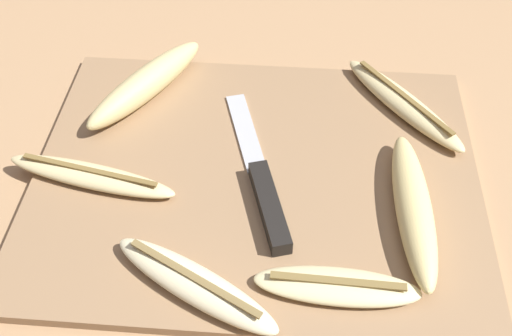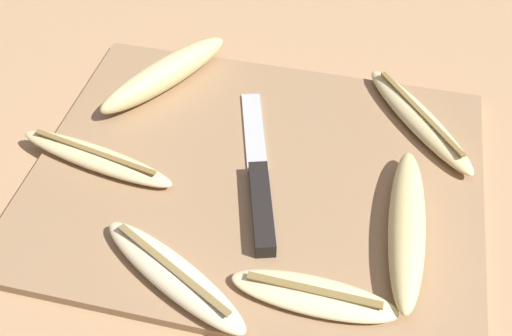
{
  "view_description": "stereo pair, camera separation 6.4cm",
  "coord_description": "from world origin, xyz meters",
  "px_view_note": "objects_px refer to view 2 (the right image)",
  "views": [
    {
      "loc": [
        0.03,
        -0.43,
        0.5
      ],
      "look_at": [
        0.0,
        0.0,
        0.02
      ],
      "focal_mm": 42.0,
      "sensor_mm": 36.0,
      "label": 1
    },
    {
      "loc": [
        0.1,
        -0.42,
        0.5
      ],
      "look_at": [
        0.0,
        0.0,
        0.02
      ],
      "focal_mm": 42.0,
      "sensor_mm": 36.0,
      "label": 2
    }
  ],
  "objects_px": {
    "banana_spotted_left": "(165,74)",
    "banana_soft_right": "(313,295)",
    "knife": "(260,193)",
    "banana_ripe_center": "(96,158)",
    "banana_golden_short": "(407,226)",
    "banana_mellow_near": "(419,119)",
    "banana_pale_long": "(173,275)"
  },
  "relations": [
    {
      "from": "banana_golden_short",
      "to": "banana_mellow_near",
      "type": "bearing_deg",
      "value": 88.3
    },
    {
      "from": "banana_ripe_center",
      "to": "banana_golden_short",
      "type": "bearing_deg",
      "value": -3.72
    },
    {
      "from": "banana_spotted_left",
      "to": "banana_ripe_center",
      "type": "bearing_deg",
      "value": -102.47
    },
    {
      "from": "knife",
      "to": "banana_ripe_center",
      "type": "xyz_separation_m",
      "value": [
        -0.18,
        0.01,
        0.0
      ]
    },
    {
      "from": "knife",
      "to": "banana_pale_long",
      "type": "xyz_separation_m",
      "value": [
        -0.06,
        -0.12,
        0.0
      ]
    },
    {
      "from": "knife",
      "to": "banana_pale_long",
      "type": "bearing_deg",
      "value": -132.56
    },
    {
      "from": "knife",
      "to": "banana_mellow_near",
      "type": "bearing_deg",
      "value": 26.5
    },
    {
      "from": "banana_mellow_near",
      "to": "banana_golden_short",
      "type": "relative_size",
      "value": 0.87
    },
    {
      "from": "banana_spotted_left",
      "to": "banana_mellow_near",
      "type": "height_order",
      "value": "banana_spotted_left"
    },
    {
      "from": "banana_mellow_near",
      "to": "banana_pale_long",
      "type": "relative_size",
      "value": 0.99
    },
    {
      "from": "banana_mellow_near",
      "to": "knife",
      "type": "bearing_deg",
      "value": -136.51
    },
    {
      "from": "banana_ripe_center",
      "to": "banana_pale_long",
      "type": "relative_size",
      "value": 1.11
    },
    {
      "from": "banana_soft_right",
      "to": "banana_pale_long",
      "type": "relative_size",
      "value": 0.89
    },
    {
      "from": "knife",
      "to": "banana_ripe_center",
      "type": "bearing_deg",
      "value": 160.96
    },
    {
      "from": "banana_spotted_left",
      "to": "banana_soft_right",
      "type": "bearing_deg",
      "value": -48.48
    },
    {
      "from": "knife",
      "to": "banana_golden_short",
      "type": "distance_m",
      "value": 0.15
    },
    {
      "from": "banana_spotted_left",
      "to": "banana_pale_long",
      "type": "relative_size",
      "value": 1.06
    },
    {
      "from": "knife",
      "to": "banana_spotted_left",
      "type": "relative_size",
      "value": 1.26
    },
    {
      "from": "banana_spotted_left",
      "to": "banana_ripe_center",
      "type": "xyz_separation_m",
      "value": [
        -0.03,
        -0.14,
        -0.01
      ]
    },
    {
      "from": "knife",
      "to": "banana_golden_short",
      "type": "bearing_deg",
      "value": -22.76
    },
    {
      "from": "banana_soft_right",
      "to": "banana_mellow_near",
      "type": "relative_size",
      "value": 0.9
    },
    {
      "from": "banana_soft_right",
      "to": "knife",
      "type": "bearing_deg",
      "value": 124.49
    },
    {
      "from": "banana_spotted_left",
      "to": "banana_pale_long",
      "type": "distance_m",
      "value": 0.28
    },
    {
      "from": "banana_ripe_center",
      "to": "banana_mellow_near",
      "type": "bearing_deg",
      "value": 22.38
    },
    {
      "from": "banana_soft_right",
      "to": "banana_pale_long",
      "type": "height_order",
      "value": "banana_pale_long"
    },
    {
      "from": "banana_mellow_near",
      "to": "banana_golden_short",
      "type": "bearing_deg",
      "value": -91.7
    },
    {
      "from": "banana_soft_right",
      "to": "banana_golden_short",
      "type": "distance_m",
      "value": 0.12
    },
    {
      "from": "banana_soft_right",
      "to": "banana_spotted_left",
      "type": "bearing_deg",
      "value": 131.52
    },
    {
      "from": "banana_ripe_center",
      "to": "banana_pale_long",
      "type": "height_order",
      "value": "banana_pale_long"
    },
    {
      "from": "banana_golden_short",
      "to": "banana_ripe_center",
      "type": "bearing_deg",
      "value": 176.28
    },
    {
      "from": "banana_soft_right",
      "to": "banana_ripe_center",
      "type": "height_order",
      "value": "banana_ripe_center"
    },
    {
      "from": "banana_golden_short",
      "to": "banana_ripe_center",
      "type": "height_order",
      "value": "banana_golden_short"
    }
  ]
}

